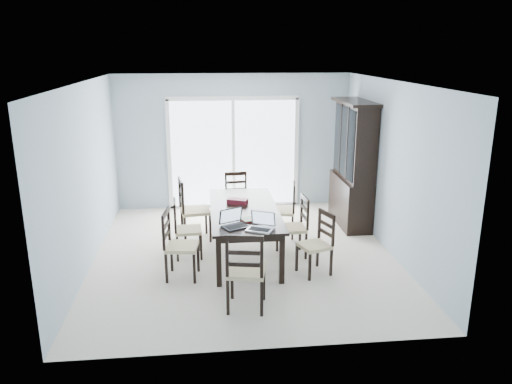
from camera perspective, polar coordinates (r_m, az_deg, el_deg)
floor at (r=7.71m, az=-1.34°, el=-7.19°), size 5.00×5.00×0.00m
ceiling at (r=7.10m, az=-1.48°, el=12.46°), size 5.00×5.00×0.00m
back_wall at (r=9.74m, az=-2.62°, el=5.75°), size 4.50×0.02×2.60m
wall_left at (r=7.47m, az=-18.89°, el=1.66°), size 0.02×5.00×2.60m
wall_right at (r=7.80m, az=15.32°, el=2.56°), size 0.02×5.00×2.60m
balcony at (r=11.02m, az=-2.85°, el=-0.23°), size 4.50×2.00×0.10m
railing at (r=11.84m, az=-3.17°, el=3.91°), size 4.50×0.06×1.10m
dining_table at (r=7.47m, az=-1.37°, el=-2.45°), size 1.00×2.20×0.75m
china_hutch at (r=8.93m, az=11.00°, el=3.01°), size 0.50×1.38×2.20m
sliding_door at (r=9.76m, az=-2.59°, el=4.49°), size 2.52×0.05×2.18m
chair_left_near at (r=6.87m, az=-9.29°, el=-5.13°), size 0.48×0.47×1.11m
chair_left_mid at (r=7.55m, az=-8.44°, el=-3.47°), size 0.42×0.41×1.03m
chair_left_far at (r=8.17m, az=-7.69°, el=-1.23°), size 0.53×0.52×1.20m
chair_right_near at (r=7.00m, az=7.31°, el=-5.04°), size 0.50×0.50×1.02m
chair_right_mid at (r=7.54m, az=4.78°, el=-3.17°), size 0.44×0.43×1.07m
chair_right_far at (r=8.30m, az=3.63°, el=-1.37°), size 0.48×0.47×1.06m
chair_end_near at (r=5.91m, az=-1.22°, el=-8.17°), size 0.52×0.53×1.18m
chair_end_far at (r=8.94m, az=-2.23°, el=-0.06°), size 0.43×0.44×1.06m
laptop_dark at (r=6.66m, az=-2.29°, el=-3.58°), size 0.42×0.37×0.24m
laptop_silver at (r=6.55m, az=0.43°, el=-3.93°), size 0.41×0.36×0.23m
book_stack at (r=6.91m, az=-0.73°, el=-3.18°), size 0.29×0.26×0.04m
cell_phone at (r=6.67m, az=-1.28°, el=-4.05°), size 0.11×0.07×0.01m
game_box at (r=7.67m, az=-2.13°, el=-1.07°), size 0.34×0.26×0.08m
hot_tub at (r=10.76m, az=-6.11°, el=2.01°), size 1.92×1.76×0.88m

